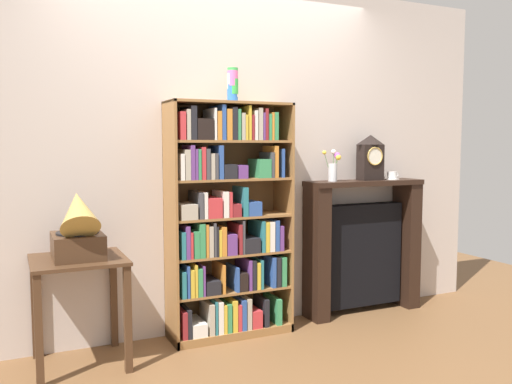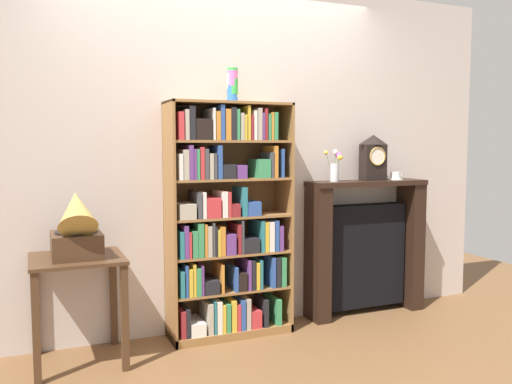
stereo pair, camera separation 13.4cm
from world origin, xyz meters
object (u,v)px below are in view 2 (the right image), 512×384
gramophone (76,228)px  cup_stack (232,85)px  fireplace_mantel (364,248)px  mantel_clock (373,158)px  flower_vase (335,167)px  teacup_with_saucer (396,176)px  side_table_left (78,281)px  bookshelf (226,227)px

gramophone → cup_stack: bearing=8.9°
cup_stack → fireplace_mantel: cup_stack is taller
fireplace_mantel → mantel_clock: (0.05, -0.02, 0.74)m
gramophone → fireplace_mantel: gramophone is taller
cup_stack → mantel_clock: bearing=0.3°
gramophone → flower_vase: size_ratio=1.93×
cup_stack → teacup_with_saucer: cup_stack is taller
cup_stack → gramophone: cup_stack is taller
cup_stack → mantel_clock: cup_stack is taller
side_table_left → teacup_with_saucer: (2.53, 0.14, 0.60)m
gramophone → flower_vase: 1.99m
mantel_clock → flower_vase: bearing=179.6°
cup_stack → side_table_left: (-1.09, -0.13, -1.28)m
cup_stack → fireplace_mantel: bearing=1.5°
fireplace_mantel → mantel_clock: size_ratio=2.97×
flower_vase → mantel_clock: bearing=-0.4°
cup_stack → fireplace_mantel: size_ratio=0.22×
fireplace_mantel → mantel_clock: bearing=-24.4°
teacup_with_saucer → bookshelf: bearing=-178.7°
bookshelf → fireplace_mantel: 1.25m
mantel_clock → flower_vase: (-0.35, 0.00, -0.07)m
cup_stack → side_table_left: bearing=-173.3°
side_table_left → fireplace_mantel: fireplace_mantel is taller
cup_stack → gramophone: 1.45m
cup_stack → bookshelf: bearing=-158.8°
gramophone → flower_vase: flower_vase is taller
bookshelf → cup_stack: 1.01m
cup_stack → side_table_left: cup_stack is taller
cup_stack → fireplace_mantel: 1.72m
side_table_left → flower_vase: (1.96, 0.14, 0.68)m
bookshelf → cup_stack: bearing=21.2°
bookshelf → mantel_clock: size_ratio=4.57×
bookshelf → fireplace_mantel: size_ratio=1.54×
cup_stack → flower_vase: bearing=0.6°
mantel_clock → fireplace_mantel: bearing=155.6°
bookshelf → gramophone: size_ratio=3.46×
fireplace_mantel → side_table_left: bearing=-175.9°
side_table_left → teacup_with_saucer: bearing=3.1°
side_table_left → teacup_with_saucer: teacup_with_saucer is taller
fireplace_mantel → flower_vase: 0.74m
mantel_clock → teacup_with_saucer: size_ratio=2.84×
flower_vase → side_table_left: bearing=-175.9°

